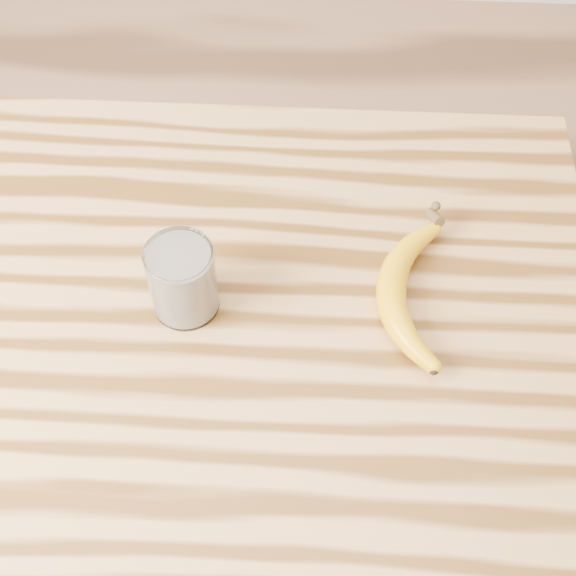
{
  "coord_description": "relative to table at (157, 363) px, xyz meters",
  "views": [
    {
      "loc": [
        0.22,
        -0.56,
        1.77
      ],
      "look_at": [
        0.19,
        0.03,
        0.93
      ],
      "focal_mm": 50.0,
      "sensor_mm": 36.0,
      "label": 1
    }
  ],
  "objects": [
    {
      "name": "room",
      "position": [
        0.0,
        0.0,
        0.58
      ],
      "size": [
        4.04,
        4.04,
        2.7
      ],
      "color": "#966A4B",
      "rests_on": "ground"
    },
    {
      "name": "table",
      "position": [
        0.0,
        0.0,
        0.0
      ],
      "size": [
        1.2,
        0.8,
        0.9
      ],
      "color": "#AC7A44",
      "rests_on": "ground"
    },
    {
      "name": "banana",
      "position": [
        0.32,
        0.04,
        0.15
      ],
      "size": [
        0.14,
        0.33,
        0.04
      ],
      "primitive_type": null,
      "rotation": [
        0.0,
        0.0,
        -0.06
      ],
      "color": "#D19309",
      "rests_on": "table"
    },
    {
      "name": "smoothie_glass",
      "position": [
        0.05,
        0.02,
        0.18
      ],
      "size": [
        0.09,
        0.09,
        0.11
      ],
      "color": "white",
      "rests_on": "table"
    }
  ]
}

